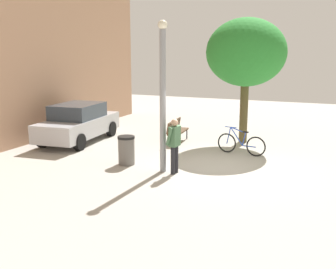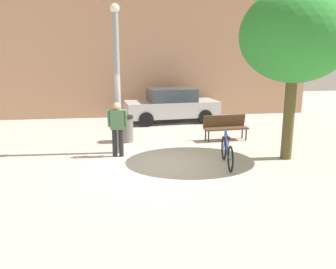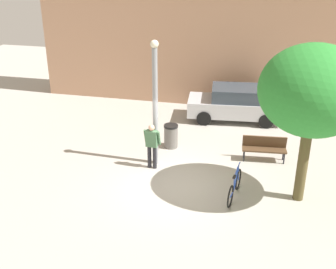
% 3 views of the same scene
% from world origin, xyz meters
% --- Properties ---
extents(ground_plane, '(36.00, 36.00, 0.00)m').
position_xyz_m(ground_plane, '(0.00, 0.00, 0.00)').
color(ground_plane, '#A8A399').
extents(building_facade, '(17.22, 2.00, 9.18)m').
position_xyz_m(building_facade, '(0.00, 8.79, 4.59)').
color(building_facade, tan).
rests_on(building_facade, ground_plane).
extents(lamppost, '(0.28, 0.28, 4.51)m').
position_xyz_m(lamppost, '(-1.12, 1.40, 2.42)').
color(lamppost, gray).
rests_on(lamppost, ground_plane).
extents(person_by_lamppost, '(0.61, 0.32, 1.67)m').
position_xyz_m(person_by_lamppost, '(-1.15, 1.00, 0.97)').
color(person_by_lamppost, '#232328').
rests_on(person_by_lamppost, ground_plane).
extents(park_bench, '(1.64, 0.61, 0.92)m').
position_xyz_m(park_bench, '(2.72, 2.53, 0.55)').
color(park_bench, '#513823').
rests_on(park_bench, ground_plane).
extents(plaza_tree, '(3.12, 3.12, 4.91)m').
position_xyz_m(plaza_tree, '(3.85, 0.07, 3.56)').
color(plaza_tree, brown).
rests_on(plaza_tree, ground_plane).
extents(bicycle_blue, '(0.30, 1.80, 0.97)m').
position_xyz_m(bicycle_blue, '(1.88, -0.31, 0.38)').
color(bicycle_blue, black).
rests_on(bicycle_blue, ground_plane).
extents(parked_car_silver, '(4.35, 2.15, 1.55)m').
position_xyz_m(parked_car_silver, '(1.31, 6.27, 0.77)').
color(parked_car_silver, '#B7B7BC').
rests_on(parked_car_silver, ground_plane).
extents(trash_bin, '(0.56, 0.56, 0.94)m').
position_xyz_m(trash_bin, '(-0.88, 2.81, 0.47)').
color(trash_bin, '#66605B').
rests_on(trash_bin, ground_plane).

